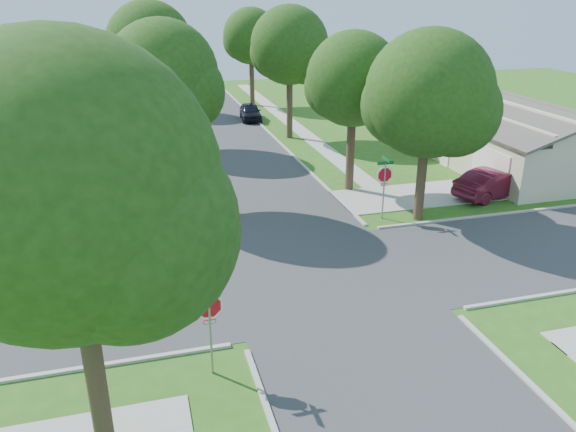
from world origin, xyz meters
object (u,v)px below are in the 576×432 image
Objects in this scene: car_curb_east at (250,112)px; car_curb_west at (160,85)px; tree_ne_corner at (430,100)px; stop_sign_sw at (209,310)px; car_driveway at (494,183)px; tree_e_near at (354,84)px; tree_e_far at (252,39)px; tree_w_near at (164,82)px; stop_sign_ne at (385,177)px; house_ne_near at (510,140)px; tree_w_far at (145,47)px; house_ne_far at (386,92)px; tree_sw_corner at (72,201)px; tree_w_mid at (151,49)px; tree_e_mid at (290,49)px; house_nw_far at (7,104)px.

car_curb_west reaches higher than car_curb_east.
car_curb_west is (-9.56, 39.33, -4.86)m from tree_ne_corner.
stop_sign_sw reaches higher than car_driveway.
tree_e_near is at bearing 50.18° from car_driveway.
tree_e_far is 2.17× the size of car_curb_east.
tree_w_near reaches higher than tree_e_far.
stop_sign_ne is at bearing 84.96° from car_driveway.
tree_w_far is at bearing 131.90° from house_ne_near.
tree_sw_corner is at bearing -123.06° from house_ne_far.
tree_w_near is at bearing -174.49° from house_ne_near.
car_driveway is (6.75, -3.05, -4.90)m from tree_e_near.
tree_ne_corner is (1.66, -0.49, 3.56)m from stop_sign_ne.
tree_w_mid reaches higher than tree_sw_corner.
tree_e_far is at bearing 81.71° from car_curb_east.
tree_w_mid reaches higher than tree_e_far.
tree_e_far reaches higher than house_ne_near.
house_ne_near is at bearing 125.88° from car_curb_west.
tree_e_mid is 0.68× the size of house_nw_far.
tree_e_near is at bearing -79.67° from car_curb_east.
tree_sw_corner is 0.70× the size of house_ne_near.
tree_ne_corner is at bearing -51.19° from house_nw_far.
car_curb_west is (-7.95, 9.53, -5.25)m from tree_e_far.
tree_e_mid is 2.04× the size of car_driveway.
tree_w_near is at bearing -89.99° from tree_w_far.
car_curb_west is (1.44, 22.53, -5.76)m from tree_w_mid.
car_driveway is at bearing -43.45° from house_nw_far.
car_curb_west is (-6.40, 15.81, 0.05)m from car_curb_east.
tree_ne_corner is 0.64× the size of house_nw_far.
tree_e_far is 1.93× the size of car_driveway.
car_curb_east is at bearing 97.65° from tree_ne_corner.
house_nw_far is at bearing 173.03° from car_curb_east.
tree_e_near reaches higher than house_ne_near.
tree_w_near is (-9.40, -25.00, 0.14)m from tree_e_far.
tree_e_mid is 30.54m from tree_sw_corner.
tree_w_near is 0.94× the size of tree_sw_corner.
house_ne_near is at bearing -25.88° from tree_w_mid.
tree_w_near is at bearing -110.60° from tree_e_far.
house_ne_near and house_nw_far have the same top height.
tree_ne_corner reaches higher than car_curb_west.
tree_e_mid is 16.06m from tree_w_far.
tree_e_mid reaches higher than tree_w_near.
house_nw_far is at bearing 127.16° from stop_sign_ne.
tree_ne_corner is 40.76m from car_curb_west.
tree_w_mid is 0.70× the size of house_nw_far.
tree_w_near is 1.12× the size of tree_w_far.
car_curb_east is at bearing 94.74° from tree_e_near.
tree_e_far is 8.36m from car_curb_east.
tree_e_near is at bearing -90.03° from tree_e_mid.
stop_sign_ne is at bearing -80.68° from car_curb_east.
tree_e_near is at bearing 108.53° from tree_ne_corner.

